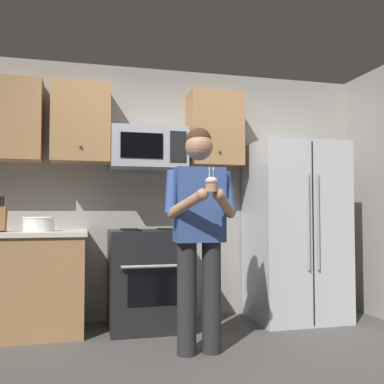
{
  "coord_description": "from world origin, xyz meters",
  "views": [
    {
      "loc": [
        -0.76,
        -2.77,
        1.1
      ],
      "look_at": [
        0.06,
        0.52,
        1.25
      ],
      "focal_mm": 40.6,
      "sensor_mm": 36.0,
      "label": 1
    }
  ],
  "objects_px": {
    "bowl_large_white": "(39,224)",
    "person": "(199,225)",
    "refrigerator": "(295,231)",
    "cupcake": "(211,184)",
    "oven_range": "(150,279)",
    "microwave": "(148,149)"
  },
  "relations": [
    {
      "from": "oven_range",
      "to": "person",
      "type": "distance_m",
      "value": 1.04
    },
    {
      "from": "bowl_large_white",
      "to": "cupcake",
      "type": "bearing_deg",
      "value": -43.23
    },
    {
      "from": "oven_range",
      "to": "refrigerator",
      "type": "relative_size",
      "value": 0.52
    },
    {
      "from": "oven_range",
      "to": "bowl_large_white",
      "type": "distance_m",
      "value": 1.14
    },
    {
      "from": "refrigerator",
      "to": "bowl_large_white",
      "type": "bearing_deg",
      "value": 178.72
    },
    {
      "from": "oven_range",
      "to": "cupcake",
      "type": "height_order",
      "value": "cupcake"
    },
    {
      "from": "refrigerator",
      "to": "person",
      "type": "distance_m",
      "value": 1.48
    },
    {
      "from": "bowl_large_white",
      "to": "person",
      "type": "bearing_deg",
      "value": -34.28
    },
    {
      "from": "refrigerator",
      "to": "cupcake",
      "type": "bearing_deg",
      "value": -137.28
    },
    {
      "from": "microwave",
      "to": "person",
      "type": "distance_m",
      "value": 1.24
    },
    {
      "from": "microwave",
      "to": "person",
      "type": "xyz_separation_m",
      "value": [
        0.26,
        -0.97,
        -0.72
      ]
    },
    {
      "from": "microwave",
      "to": "refrigerator",
      "type": "distance_m",
      "value": 1.72
    },
    {
      "from": "cupcake",
      "to": "microwave",
      "type": "bearing_deg",
      "value": 101.52
    },
    {
      "from": "refrigerator",
      "to": "bowl_large_white",
      "type": "height_order",
      "value": "refrigerator"
    },
    {
      "from": "bowl_large_white",
      "to": "person",
      "type": "height_order",
      "value": "person"
    },
    {
      "from": "microwave",
      "to": "refrigerator",
      "type": "bearing_deg",
      "value": -6.03
    },
    {
      "from": "oven_range",
      "to": "refrigerator",
      "type": "xyz_separation_m",
      "value": [
        1.5,
        -0.04,
        0.44
      ]
    },
    {
      "from": "bowl_large_white",
      "to": "refrigerator",
      "type": "bearing_deg",
      "value": -1.28
    },
    {
      "from": "person",
      "to": "bowl_large_white",
      "type": "bearing_deg",
      "value": 145.72
    },
    {
      "from": "bowl_large_white",
      "to": "cupcake",
      "type": "distance_m",
      "value": 1.77
    },
    {
      "from": "refrigerator",
      "to": "cupcake",
      "type": "relative_size",
      "value": 10.35
    },
    {
      "from": "oven_range",
      "to": "cupcake",
      "type": "xyz_separation_m",
      "value": [
        0.26,
        -1.18,
        0.83
      ]
    }
  ]
}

